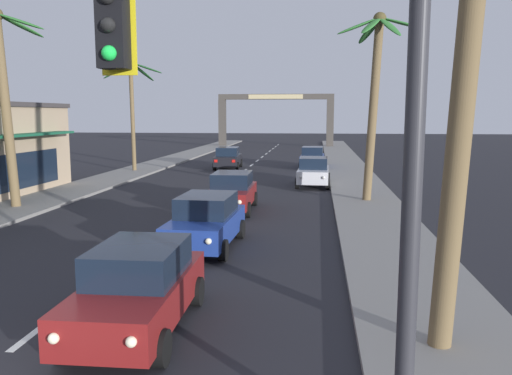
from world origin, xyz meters
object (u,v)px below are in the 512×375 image
palm_left_third (131,88)px  sedan_parked_mid_kerb (312,157)px  sedan_parked_nearest_kerb (313,171)px  sedan_fifth_in_queue (232,191)px  palm_right_second (376,79)px  town_gateway_arch (276,113)px  traffic_signal_mast (120,72)px  sedan_lead_at_stop_bar (138,287)px  sedan_third_in_queue (206,221)px  sedan_oncoming_far (228,158)px  palm_left_second (2,78)px

palm_left_third → sedan_parked_mid_kerb: bearing=18.3°
sedan_parked_mid_kerb → sedan_parked_nearest_kerb: bearing=-89.1°
sedan_parked_mid_kerb → sedan_fifth_in_queue: bearing=-100.1°
palm_right_second → town_gateway_arch: 43.57m
palm_left_third → palm_right_second: bearing=-36.0°
sedan_parked_nearest_kerb → palm_right_second: (2.84, -5.71, 4.99)m
sedan_parked_nearest_kerb → traffic_signal_mast: bearing=-94.7°
sedan_lead_at_stop_bar → town_gateway_arch: town_gateway_arch is taller
sedan_third_in_queue → sedan_parked_nearest_kerb: 15.29m
sedan_oncoming_far → palm_right_second: (9.53, -14.81, 4.99)m
palm_right_second → palm_left_second: bearing=-167.5°
sedan_third_in_queue → palm_right_second: palm_right_second is taller
sedan_third_in_queue → town_gateway_arch: town_gateway_arch is taller
sedan_third_in_queue → sedan_parked_mid_kerb: (3.11, 25.17, 0.00)m
sedan_oncoming_far → palm_right_second: 18.31m
palm_left_third → town_gateway_arch: (7.94, 31.16, -1.67)m
town_gateway_arch → sedan_third_in_queue: bearing=-87.9°
sedan_fifth_in_queue → sedan_oncoming_far: same height
palm_left_third → town_gateway_arch: bearing=75.7°
town_gateway_arch → sedan_parked_mid_kerb: bearing=-79.3°
sedan_fifth_in_queue → palm_left_third: palm_left_third is taller
sedan_fifth_in_queue → palm_left_second: (-9.90, -0.78, 4.93)m
sedan_lead_at_stop_bar → palm_left_second: (-10.15, 12.03, 4.93)m
sedan_third_in_queue → sedan_fifth_in_queue: 6.41m
sedan_parked_mid_kerb → sedan_lead_at_stop_bar: bearing=-95.6°
sedan_oncoming_far → traffic_signal_mast: bearing=-82.2°
sedan_lead_at_stop_bar → palm_right_second: (6.08, 15.63, 4.99)m
sedan_parked_mid_kerb → palm_left_third: palm_left_third is taller
sedan_third_in_queue → sedan_parked_mid_kerb: bearing=83.0°
town_gateway_arch → sedan_lead_at_stop_bar: bearing=-88.1°
traffic_signal_mast → palm_left_second: 19.37m
traffic_signal_mast → sedan_parked_nearest_kerb: bearing=85.3°
traffic_signal_mast → sedan_parked_mid_kerb: bearing=86.9°
palm_left_third → palm_right_second: 19.78m
sedan_lead_at_stop_bar → sedan_parked_nearest_kerb: 21.59m
sedan_oncoming_far → palm_right_second: size_ratio=0.51×
sedan_third_in_queue → sedan_oncoming_far: (-3.43, 24.04, 0.00)m
palm_left_third → traffic_signal_mast: bearing=-70.2°
sedan_third_in_queue → palm_left_second: bearing=150.9°
sedan_lead_at_stop_bar → sedan_oncoming_far: bearing=96.5°
traffic_signal_mast → sedan_fifth_in_queue: bearing=95.0°
sedan_lead_at_stop_bar → sedan_third_in_queue: same height
sedan_third_in_queue → palm_left_second: (-10.13, 5.63, 4.93)m
sedan_fifth_in_queue → palm_right_second: 8.54m
town_gateway_arch → traffic_signal_mast: bearing=-87.1°
traffic_signal_mast → palm_left_second: palm_left_second is taller
sedan_third_in_queue → sedan_fifth_in_queue: same height
palm_left_second → town_gateway_arch: bearing=80.0°
sedan_parked_mid_kerb → palm_right_second: bearing=-79.3°
traffic_signal_mast → sedan_third_in_queue: size_ratio=2.37×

